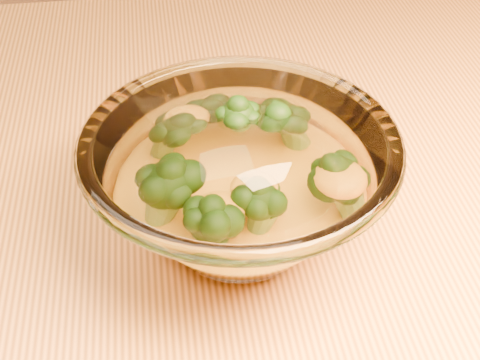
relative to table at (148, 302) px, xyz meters
The scene contains 4 objects.
table is the anchor object (origin of this frame).
glass_bowl 0.17m from the table, 20.46° to the right, with size 0.22×0.22×0.10m.
cheese_sauce 0.15m from the table, 20.46° to the right, with size 0.13×0.13×0.04m, color #FDB215.
broccoli_heap 0.18m from the table, 13.98° to the right, with size 0.15×0.14×0.07m.
Camera 1 is at (0.03, -0.38, 1.11)m, focal length 50.00 mm.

